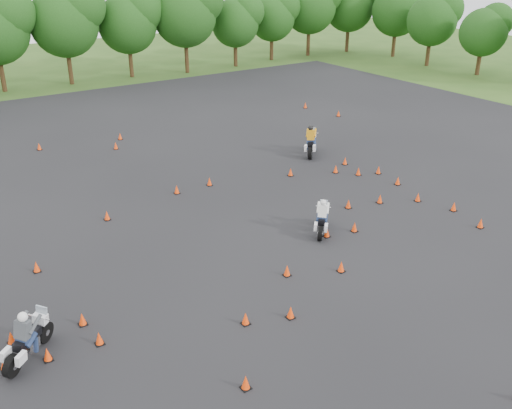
# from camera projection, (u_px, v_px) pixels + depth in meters

# --- Properties ---
(ground) EXTENTS (140.00, 140.00, 0.00)m
(ground) POSITION_uv_depth(u_px,v_px,m) (309.00, 262.00, 24.09)
(ground) COLOR #2D5119
(ground) RESTS_ON ground
(asphalt_pad) EXTENTS (62.00, 62.00, 0.00)m
(asphalt_pad) POSITION_uv_depth(u_px,v_px,m) (234.00, 213.00, 28.63)
(asphalt_pad) COLOR black
(asphalt_pad) RESTS_ON ground
(treeline) EXTENTS (87.20, 32.22, 10.31)m
(treeline) POSITION_uv_depth(u_px,v_px,m) (72.00, 44.00, 49.65)
(treeline) COLOR #1A4213
(treeline) RESTS_ON ground
(traffic_cones) EXTENTS (36.35, 32.94, 0.45)m
(traffic_cones) POSITION_uv_depth(u_px,v_px,m) (237.00, 215.00, 27.84)
(traffic_cones) COLOR #FD410A
(traffic_cones) RESTS_ON asphalt_pad
(rider_grey) EXTENTS (2.37, 2.24, 1.93)m
(rider_grey) POSITION_uv_depth(u_px,v_px,m) (25.00, 333.00, 18.06)
(rider_grey) COLOR #404448
(rider_grey) RESTS_ON ground
(rider_yellow) EXTENTS (2.40, 2.39, 2.00)m
(rider_yellow) POSITION_uv_depth(u_px,v_px,m) (312.00, 140.00, 36.36)
(rider_yellow) COLOR orange
(rider_yellow) RESTS_ON ground
(rider_white) EXTENTS (2.06, 2.12, 1.74)m
(rider_white) POSITION_uv_depth(u_px,v_px,m) (321.00, 215.00, 26.30)
(rider_white) COLOR white
(rider_white) RESTS_ON ground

